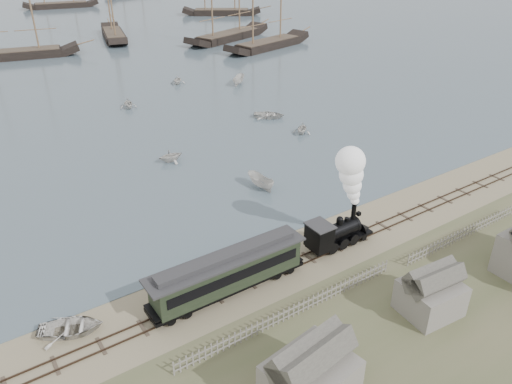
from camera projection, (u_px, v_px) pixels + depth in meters
ground at (303, 243)px, 44.32m from camera, size 600.00×600.00×0.00m
rail_track at (318, 253)px, 42.84m from camera, size 120.00×1.80×0.16m
picket_fence_west at (294, 317)px, 36.02m from camera, size 19.00×0.10×1.20m
picket_fence_east at (464, 238)px, 44.99m from camera, size 15.00×0.10×1.20m
shed_mid at (427, 311)px, 36.55m from camera, size 4.00×3.50×3.60m
locomotive at (349, 203)px, 42.48m from camera, size 6.98×2.61×8.70m
passenger_coach at (228, 271)px, 37.50m from camera, size 12.93×2.49×3.14m
beached_dinghy at (71, 327)px, 34.44m from camera, size 4.63×5.29×0.91m
rowboat_1 at (171, 156)px, 58.90m from camera, size 2.60×2.99×1.55m
rowboat_2 at (260, 182)px, 53.02m from camera, size 3.93×1.87×1.46m
rowboat_3 at (269, 115)px, 72.27m from camera, size 5.31×5.42×0.92m
rowboat_4 at (302, 128)px, 66.78m from camera, size 3.66×3.72×1.49m
rowboat_5 at (238, 80)px, 86.99m from camera, size 3.77×4.11×1.57m
rowboat_7 at (128, 103)px, 75.92m from camera, size 3.48×3.18×1.57m
rowboat_8 at (178, 80)px, 87.28m from camera, size 3.83×3.76×1.53m
schooner_2 at (8, 8)px, 99.54m from camera, size 24.81×10.75×20.00m
schooner_10 at (269, 1)px, 107.95m from camera, size 24.64×11.01×20.00m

